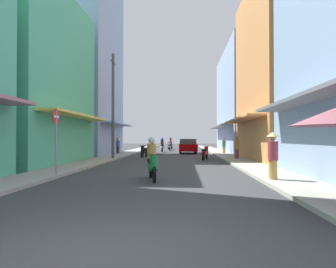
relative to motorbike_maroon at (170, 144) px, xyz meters
name	(u,v)px	position (x,y,z in m)	size (l,w,h in m)	color
ground_plane	(172,156)	(0.81, -14.44, -0.70)	(113.88, 113.88, 0.00)	#38383A
sidewalk_left	(119,155)	(-3.78, -14.44, -0.64)	(1.78, 59.76, 0.12)	#9E9991
sidewalk_right	(225,155)	(5.40, -14.44, -0.64)	(1.78, 59.76, 0.12)	#ADA89E
building_left_mid	(20,79)	(-7.66, -23.26, 4.23)	(7.05, 9.06, 9.88)	#4CB28C
building_left_far	(81,61)	(-7.66, -13.18, 7.92)	(7.05, 9.17, 17.26)	#8CA5CC
building_right_mid	(293,72)	(9.29, -19.46, 5.35)	(7.05, 9.77, 12.11)	#D88C4C
building_right_far	(251,102)	(9.29, -6.83, 4.88)	(7.05, 13.97, 11.18)	#8CA5CC
motorbike_maroon	(170,144)	(0.00, 0.00, 0.00)	(0.69, 1.76, 1.58)	black
motorbike_black	(144,151)	(-1.25, -16.87, -0.20)	(0.56, 1.80, 0.96)	black
motorbike_silver	(170,147)	(0.14, -4.28, -0.20)	(0.55, 1.81, 0.96)	black
motorbike_red	(205,153)	(3.36, -18.99, -0.20)	(0.67, 1.77, 0.96)	black
motorbike_white	(162,146)	(-0.57, -7.27, 0.00)	(0.57, 1.80, 1.58)	black
motorbike_blue	(190,147)	(2.53, -5.68, -0.20)	(0.56, 1.80, 0.96)	black
motorbike_green	(152,161)	(0.73, -29.20, 0.00)	(0.63, 1.79, 1.58)	black
parked_car	(188,146)	(2.25, -10.20, 0.04)	(1.80, 4.12, 1.45)	#8C0000
pedestrian_foreground	(118,145)	(-4.26, -12.84, 0.21)	(0.44, 0.44, 1.62)	#262628
pedestrian_crossing	(237,148)	(5.51, -19.20, 0.11)	(0.34, 0.34, 1.63)	#99333F
pedestrian_far	(273,154)	(4.90, -29.59, 0.27)	(0.44, 0.44, 1.73)	#BF8C3F
pedestrian_midway	(224,146)	(5.65, -11.72, 0.08)	(0.34, 0.34, 1.58)	#BF8C3F
utility_pole	(113,106)	(-3.13, -19.33, 3.12)	(0.20, 1.20, 7.50)	#4C4C4F
street_sign_no_entry	(56,133)	(-3.03, -28.76, 1.01)	(0.07, 0.60, 2.65)	gray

